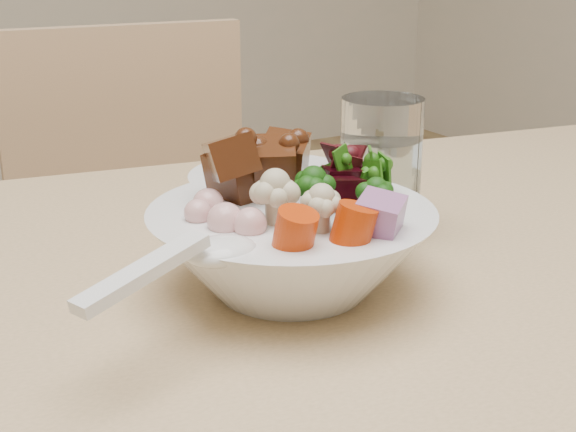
# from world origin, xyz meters

# --- Properties ---
(dining_table) EXTENTS (1.68, 1.11, 0.73)m
(dining_table) POSITION_xyz_m (0.25, -0.04, 0.66)
(dining_table) COLOR tan
(dining_table) RESTS_ON ground
(chair_far) EXTENTS (0.43, 0.43, 0.88)m
(chair_far) POSITION_xyz_m (0.08, 0.65, 0.49)
(chair_far) COLOR tan
(chair_far) RESTS_ON ground
(food_bowl) EXTENTS (0.24, 0.24, 0.13)m
(food_bowl) POSITION_xyz_m (-0.01, 0.03, 0.77)
(food_bowl) COLOR white
(food_bowl) RESTS_ON dining_table
(soup_spoon) EXTENTS (0.15, 0.08, 0.03)m
(soup_spoon) POSITION_xyz_m (-0.12, -0.03, 0.80)
(soup_spoon) COLOR white
(soup_spoon) RESTS_ON food_bowl
(water_glass) EXTENTS (0.08, 0.08, 0.14)m
(water_glass) POSITION_xyz_m (0.13, 0.10, 0.80)
(water_glass) COLOR white
(water_glass) RESTS_ON dining_table
(side_bowl) EXTENTS (0.17, 0.17, 0.06)m
(side_bowl) POSITION_xyz_m (0.05, 0.16, 0.76)
(side_bowl) COLOR white
(side_bowl) RESTS_ON dining_table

